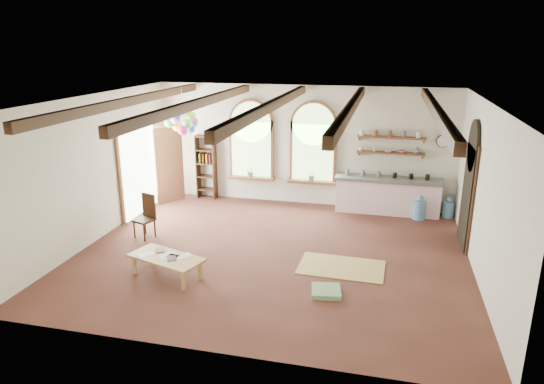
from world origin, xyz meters
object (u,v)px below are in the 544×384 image
(side_chair, at_px, (145,225))
(kitchen_counter, at_px, (387,195))
(coffee_table, at_px, (166,259))
(balloon_cluster, at_px, (183,122))

(side_chair, bearing_deg, kitchen_counter, 29.25)
(kitchen_counter, bearing_deg, coffee_table, -130.52)
(kitchen_counter, relative_size, side_chair, 2.69)
(kitchen_counter, xyz_separation_m, coffee_table, (-3.99, -4.67, -0.12))
(side_chair, distance_m, balloon_cluster, 2.92)
(kitchen_counter, height_order, coffee_table, kitchen_counter)
(side_chair, xyz_separation_m, balloon_cluster, (0.13, 2.08, 2.04))
(coffee_table, distance_m, balloon_cluster, 4.42)
(side_chair, bearing_deg, balloon_cluster, 86.34)
(coffee_table, height_order, side_chair, side_chair)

